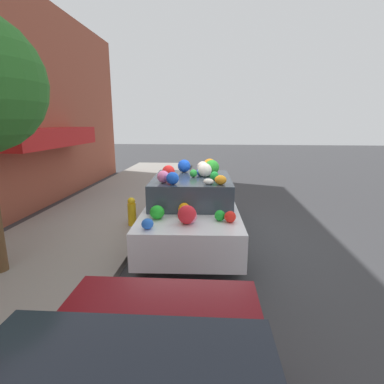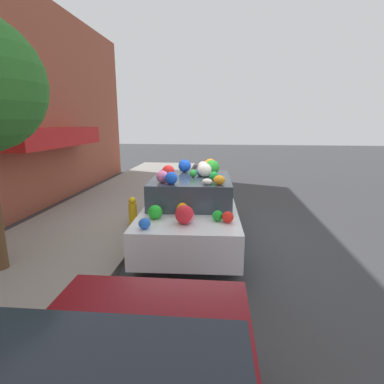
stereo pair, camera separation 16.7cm
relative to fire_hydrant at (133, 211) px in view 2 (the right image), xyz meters
The scene contains 4 objects.
ground_plane 1.62m from the fire_hydrant, 106.58° to the right, with size 60.00×60.00×0.00m, color #38383A.
sidewalk_curb 1.36m from the fire_hydrant, 109.81° to the left, with size 24.00×3.20×0.15m.
fire_hydrant is the anchor object (origin of this frame).
art_car 1.61m from the fire_hydrant, 107.98° to the right, with size 4.47×2.05×1.80m.
Camera 2 is at (-6.37, -0.73, 2.61)m, focal length 28.00 mm.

